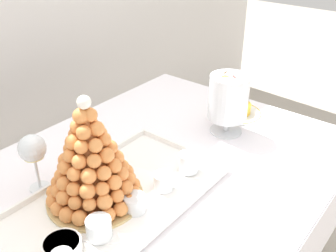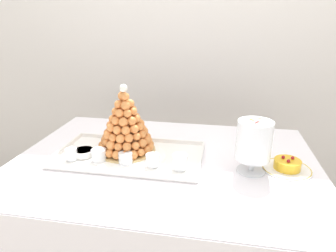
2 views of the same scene
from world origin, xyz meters
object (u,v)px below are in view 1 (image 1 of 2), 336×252
(fruit_tart_plate, at_px, (237,110))
(dessert_cup_centre, at_px, (135,204))
(creme_brulee_ramekin, at_px, (62,246))
(macaron_goblet, at_px, (228,98))
(dessert_cup_mid_left, at_px, (99,229))
(wine_glass, at_px, (33,150))
(dessert_cup_mid_right, at_px, (163,182))
(dessert_cup_right, at_px, (189,163))
(croquembouche, at_px, (91,162))
(serving_tray, at_px, (114,200))

(fruit_tart_plate, bearing_deg, dessert_cup_centre, -173.64)
(creme_brulee_ramekin, xyz_separation_m, fruit_tart_plate, (0.87, 0.04, -0.01))
(fruit_tart_plate, bearing_deg, macaron_goblet, -164.97)
(dessert_cup_mid_left, bearing_deg, wine_glass, 84.93)
(dessert_cup_mid_left, relative_size, dessert_cup_mid_right, 1.12)
(dessert_cup_centre, bearing_deg, dessert_cup_right, -1.59)
(dessert_cup_centre, xyz_separation_m, wine_glass, (-0.10, 0.29, 0.10))
(croquembouche, bearing_deg, macaron_goblet, -8.56)
(croquembouche, bearing_deg, dessert_cup_centre, -74.22)
(creme_brulee_ramekin, bearing_deg, dessert_cup_right, -5.78)
(dessert_cup_mid_right, height_order, wine_glass, wine_glass)
(dessert_cup_centre, height_order, creme_brulee_ramekin, dessert_cup_centre)
(croquembouche, xyz_separation_m, creme_brulee_ramekin, (-0.17, -0.08, -0.11))
(creme_brulee_ramekin, relative_size, macaron_goblet, 0.41)
(dessert_cup_mid_left, relative_size, dessert_cup_centre, 1.07)
(dessert_cup_right, bearing_deg, fruit_tart_plate, 10.54)
(dessert_cup_right, distance_m, macaron_goblet, 0.31)
(creme_brulee_ramekin, bearing_deg, croquembouche, 24.70)
(dessert_cup_mid_left, bearing_deg, fruit_tart_plate, 5.05)
(dessert_cup_mid_left, height_order, dessert_cup_right, dessert_cup_right)
(dessert_cup_mid_right, height_order, fruit_tart_plate, same)
(serving_tray, bearing_deg, fruit_tart_plate, 0.06)
(wine_glass, bearing_deg, dessert_cup_centre, -71.29)
(serving_tray, bearing_deg, dessert_cup_centre, -85.75)
(dessert_cup_mid_right, bearing_deg, croquembouche, 141.62)
(dessert_cup_centre, relative_size, fruit_tart_plate, 0.30)
(croquembouche, xyz_separation_m, dessert_cup_right, (0.27, -0.12, -0.10))
(dessert_cup_mid_right, distance_m, wine_glass, 0.37)
(creme_brulee_ramekin, bearing_deg, dessert_cup_mid_right, -6.90)
(creme_brulee_ramekin, bearing_deg, serving_tray, 9.94)
(dessert_cup_right, relative_size, macaron_goblet, 0.27)
(macaron_goblet, height_order, wine_glass, macaron_goblet)
(creme_brulee_ramekin, bearing_deg, macaron_goblet, -0.24)
(dessert_cup_mid_right, height_order, dessert_cup_right, dessert_cup_right)
(serving_tray, distance_m, dessert_cup_centre, 0.08)
(fruit_tart_plate, relative_size, wine_glass, 1.13)
(serving_tray, distance_m, wine_glass, 0.26)
(dessert_cup_right, bearing_deg, dessert_cup_mid_left, 178.21)
(macaron_goblet, bearing_deg, creme_brulee_ramekin, 179.76)
(serving_tray, distance_m, macaron_goblet, 0.54)
(dessert_cup_mid_right, distance_m, creme_brulee_ramekin, 0.33)
(dessert_cup_right, relative_size, creme_brulee_ramekin, 0.65)
(wine_glass, bearing_deg, serving_tray, -66.72)
(croquembouche, xyz_separation_m, macaron_goblet, (0.55, -0.08, 0.00))
(serving_tray, xyz_separation_m, dessert_cup_right, (0.24, -0.08, 0.03))
(croquembouche, distance_m, dessert_cup_mid_right, 0.22)
(dessert_cup_mid_left, height_order, fruit_tart_plate, same)
(wine_glass, bearing_deg, dessert_cup_mid_right, -53.25)
(croquembouche, height_order, wine_glass, croquembouche)
(dessert_cup_mid_left, distance_m, dessert_cup_centre, 0.12)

